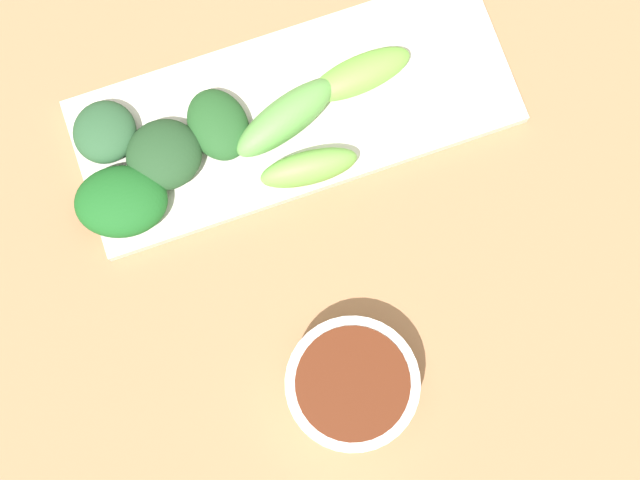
{
  "coord_description": "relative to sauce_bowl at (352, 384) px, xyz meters",
  "views": [
    {
      "loc": [
        -0.15,
        0.06,
        0.76
      ],
      "look_at": [
        -0.03,
        0.02,
        0.05
      ],
      "focal_mm": 52.97,
      "sensor_mm": 36.0,
      "label": 1
    }
  ],
  "objects": [
    {
      "name": "broccoli_stalk_2",
      "position": [
        0.17,
        -0.02,
        0.01
      ],
      "size": [
        0.03,
        0.08,
        0.03
      ],
      "primitive_type": "ellipsoid",
      "rotation": [
        0.0,
        0.0,
        -0.08
      ],
      "color": "#72B948",
      "rests_on": "serving_plate"
    },
    {
      "name": "broccoli_leafy_6",
      "position": [
        0.22,
        0.08,
        0.0
      ],
      "size": [
        0.06,
        0.07,
        0.03
      ],
      "primitive_type": "ellipsoid",
      "rotation": [
        0.0,
        0.0,
        -0.08
      ],
      "color": "#224523",
      "rests_on": "serving_plate"
    },
    {
      "name": "tabletop",
      "position": [
        0.14,
        -0.03,
        -0.03
      ],
      "size": [
        2.1,
        2.1,
        0.02
      ],
      "primitive_type": "cube",
      "color": "#9C6F4A",
      "rests_on": "ground"
    },
    {
      "name": "sauce_bowl",
      "position": [
        0.0,
        0.0,
        0.0
      ],
      "size": [
        0.1,
        0.1,
        0.04
      ],
      "color": "white",
      "rests_on": "tabletop"
    },
    {
      "name": "broccoli_leafy_0",
      "position": [
        0.23,
        0.03,
        0.0
      ],
      "size": [
        0.07,
        0.05,
        0.02
      ],
      "primitive_type": "ellipsoid",
      "rotation": [
        0.0,
        0.0,
        0.12
      ],
      "color": "#225224",
      "rests_on": "serving_plate"
    },
    {
      "name": "broccoli_leafy_5",
      "position": [
        0.19,
        0.12,
        0.0
      ],
      "size": [
        0.08,
        0.09,
        0.03
      ],
      "primitive_type": "ellipsoid",
      "rotation": [
        0.0,
        0.0,
        -0.26
      ],
      "color": "#1A5B20",
      "rests_on": "serving_plate"
    },
    {
      "name": "serving_plate",
      "position": [
        0.22,
        -0.03,
        -0.02
      ],
      "size": [
        0.14,
        0.36,
        0.01
      ],
      "primitive_type": "cube",
      "color": "silver",
      "rests_on": "tabletop"
    },
    {
      "name": "broccoli_stalk_3",
      "position": [
        0.23,
        -0.09,
        0.0
      ],
      "size": [
        0.04,
        0.09,
        0.02
      ],
      "primitive_type": "ellipsoid",
      "rotation": [
        0.0,
        0.0,
        0.1
      ],
      "color": "#73BB42",
      "rests_on": "serving_plate"
    },
    {
      "name": "broccoli_stalk_1",
      "position": [
        0.21,
        -0.02,
        0.0
      ],
      "size": [
        0.06,
        0.1,
        0.03
      ],
      "primitive_type": "ellipsoid",
      "rotation": [
        0.0,
        0.0,
        0.34
      ],
      "color": "#60A34A",
      "rests_on": "serving_plate"
    },
    {
      "name": "broccoli_leafy_4",
      "position": [
        0.25,
        0.12,
        0.0
      ],
      "size": [
        0.06,
        0.06,
        0.02
      ],
      "primitive_type": "ellipsoid",
      "rotation": [
        0.0,
        0.0,
        -0.21
      ],
      "color": "#2A5431",
      "rests_on": "serving_plate"
    }
  ]
}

